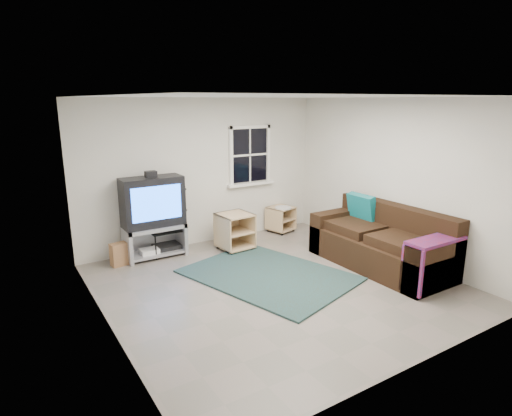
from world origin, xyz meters
TOP-DOWN VIEW (x-y plane):
  - room at (0.95, 2.27)m, footprint 4.60×4.62m
  - tv_unit at (-1.07, 2.03)m, footprint 0.99×0.49m
  - av_rack at (-0.83, 2.07)m, footprint 0.59×0.43m
  - side_table_left at (0.24, 1.66)m, footprint 0.58×0.58m
  - side_table_right at (1.52, 2.07)m, footprint 0.56×0.56m
  - sofa at (1.82, -0.29)m, footprint 1.00×2.26m
  - shag_rug at (0.08, 0.32)m, footprint 2.31×2.75m
  - paper_bag at (-1.69, 1.94)m, footprint 0.28×0.21m

SIDE VIEW (x-z plane):
  - shag_rug at x=0.08m, z-range 0.00..0.03m
  - paper_bag at x=-1.69m, z-range 0.00..0.37m
  - side_table_right at x=1.52m, z-range 0.03..0.55m
  - side_table_left at x=0.24m, z-range 0.02..0.67m
  - sofa at x=1.82m, z-range -0.15..0.88m
  - av_rack at x=-0.83m, z-range -0.08..1.10m
  - tv_unit at x=-1.07m, z-range 0.07..1.52m
  - room at x=0.95m, z-range -0.82..3.78m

